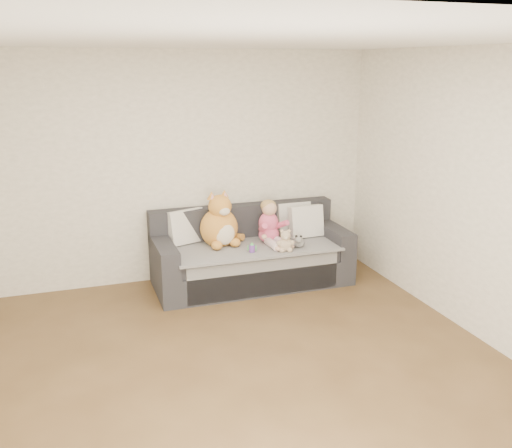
% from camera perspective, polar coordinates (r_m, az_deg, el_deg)
% --- Properties ---
extents(room_shell, '(5.00, 5.00, 5.00)m').
position_cam_1_polar(room_shell, '(4.55, -2.41, 1.17)').
color(room_shell, brown).
rests_on(room_shell, ground).
extents(sofa, '(2.20, 0.94, 0.85)m').
position_cam_1_polar(sofa, '(6.54, -0.54, -3.28)').
color(sofa, '#242529').
rests_on(sofa, ground).
extents(cushion_left, '(0.46, 0.31, 0.40)m').
position_cam_1_polar(cushion_left, '(6.49, -7.04, -0.25)').
color(cushion_left, silver).
rests_on(cushion_left, sofa).
extents(cushion_right_back, '(0.41, 0.19, 0.39)m').
position_cam_1_polar(cushion_right_back, '(6.82, 3.79, 0.59)').
color(cushion_right_back, silver).
rests_on(cushion_right_back, sofa).
extents(cushion_right_front, '(0.41, 0.21, 0.38)m').
position_cam_1_polar(cushion_right_front, '(6.71, 5.02, 0.27)').
color(cushion_right_front, silver).
rests_on(cushion_right_front, sofa).
extents(toddler, '(0.35, 0.51, 0.50)m').
position_cam_1_polar(toddler, '(6.44, 1.44, -0.10)').
color(toddler, '#C84667').
rests_on(toddler, sofa).
extents(plush_cat, '(0.52, 0.49, 0.65)m').
position_cam_1_polar(plush_cat, '(6.37, -3.62, -0.05)').
color(plush_cat, '#C4882B').
rests_on(plush_cat, sofa).
extents(teddy_bear, '(0.20, 0.15, 0.25)m').
position_cam_1_polar(teddy_bear, '(6.19, 2.96, -1.84)').
color(teddy_bear, tan).
rests_on(teddy_bear, sofa).
extents(plush_cow, '(0.13, 0.19, 0.16)m').
position_cam_1_polar(plush_cow, '(6.34, 4.27, -1.77)').
color(plush_cow, white).
rests_on(plush_cow, sofa).
extents(sippy_cup, '(0.10, 0.08, 0.11)m').
position_cam_1_polar(sippy_cup, '(6.16, -0.41, -2.33)').
color(sippy_cup, purple).
rests_on(sippy_cup, sofa).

